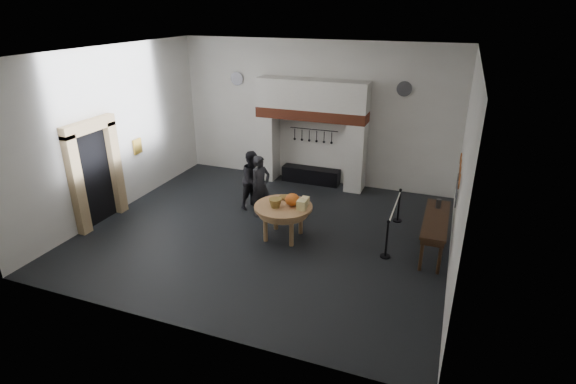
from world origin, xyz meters
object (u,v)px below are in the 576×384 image
at_px(iron_range, 311,175).
at_px(barrier_post_near, 387,240).
at_px(work_table, 283,207).
at_px(visitor_far, 253,180).
at_px(visitor_near, 260,186).
at_px(side_table, 436,219).
at_px(barrier_post_far, 399,206).

distance_m(iron_range, barrier_post_near, 4.98).
relative_size(work_table, visitor_far, 0.86).
xyz_separation_m(work_table, visitor_far, (-1.46, 1.41, 0.01)).
relative_size(iron_range, visitor_far, 1.12).
height_order(work_table, visitor_near, visitor_near).
bearing_deg(visitor_far, iron_range, 1.40).
height_order(iron_range, work_table, work_table).
relative_size(iron_range, visitor_near, 1.10).
xyz_separation_m(visitor_far, side_table, (5.05, -0.84, 0.02)).
bearing_deg(visitor_near, barrier_post_near, -79.06).
distance_m(work_table, visitor_far, 2.03).
height_order(visitor_near, barrier_post_far, visitor_near).
distance_m(side_table, barrier_post_far, 1.75).
relative_size(work_table, visitor_near, 0.84).
xyz_separation_m(visitor_near, visitor_far, (-0.40, 0.40, -0.02)).
height_order(iron_range, side_table, side_table).
xyz_separation_m(visitor_far, barrier_post_far, (4.05, 0.53, -0.40)).
distance_m(work_table, side_table, 3.63).
relative_size(work_table, side_table, 0.66).
relative_size(iron_range, barrier_post_far, 2.11).
distance_m(visitor_near, barrier_post_far, 3.79).
distance_m(visitor_far, barrier_post_near, 4.32).
bearing_deg(work_table, iron_range, 97.62).
xyz_separation_m(visitor_near, side_table, (4.65, -0.44, 0.01)).
height_order(visitor_far, side_table, visitor_far).
relative_size(visitor_far, barrier_post_near, 1.88).
bearing_deg(iron_range, side_table, -38.59).
height_order(visitor_far, barrier_post_far, visitor_far).
bearing_deg(visitor_near, iron_range, 16.26).
bearing_deg(side_table, visitor_near, 174.62).
xyz_separation_m(work_table, barrier_post_near, (2.58, -0.06, -0.39)).
relative_size(iron_range, side_table, 0.86).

